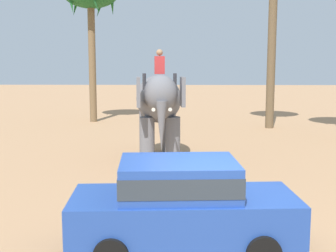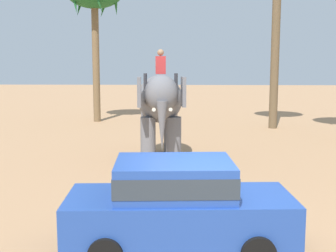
% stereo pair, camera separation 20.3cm
% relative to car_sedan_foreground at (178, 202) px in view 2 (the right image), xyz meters
% --- Properties ---
extents(car_sedan_foreground, '(4.20, 2.08, 1.70)m').
position_rel_car_sedan_foreground_xyz_m(car_sedan_foreground, '(0.00, 0.00, 0.00)').
color(car_sedan_foreground, '#23479E').
rests_on(car_sedan_foreground, ground).
extents(elephant_with_mahout, '(1.88, 3.94, 3.88)m').
position_rel_car_sedan_foreground_xyz_m(elephant_with_mahout, '(-0.76, 7.93, 1.06)').
color(elephant_with_mahout, slate).
rests_on(elephant_with_mahout, ground).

